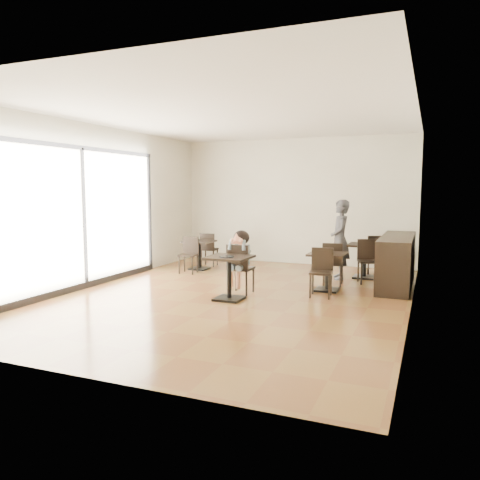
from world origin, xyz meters
The scene contains 23 objects.
floor centered at (0.00, 0.00, 0.00)m, with size 6.00×8.00×0.01m, color brown.
ceiling centered at (0.00, 0.00, 3.20)m, with size 6.00×8.00×0.01m, color silver.
wall_back centered at (0.00, 4.00, 1.60)m, with size 6.00×0.01×3.20m, color beige.
wall_front centered at (0.00, -4.00, 1.60)m, with size 6.00×0.01×3.20m, color beige.
wall_left centered at (-3.00, 0.00, 1.60)m, with size 0.01×8.00×3.20m, color beige.
wall_right centered at (3.00, 0.00, 1.60)m, with size 0.01×8.00×3.20m, color beige.
storefront_window centered at (-2.97, -0.50, 1.40)m, with size 0.04×4.50×2.60m, color white.
child_table centered at (0.03, -0.34, 0.38)m, with size 0.73×0.73×0.77m, color black, non-canonical shape.
child_chair centered at (0.03, 0.21, 0.46)m, with size 0.42×0.42×0.92m, color black, non-canonical shape.
child centered at (0.03, 0.21, 0.58)m, with size 0.42×0.58×1.16m, color gray, non-canonical shape.
plate centered at (0.03, -0.44, 0.78)m, with size 0.26×0.26×0.02m, color black.
pizza_slice centered at (0.03, 0.02, 1.01)m, with size 0.27×0.21×0.06m, color tan, non-canonical shape.
adult_patron centered at (1.46, 2.31, 0.85)m, with size 0.62×0.41×1.70m, color #39383E.
cafe_table_mid centered at (1.46, 1.04, 0.36)m, with size 0.68×0.68×0.72m, color black, non-canonical shape.
cafe_table_left centered at (-1.86, 2.22, 0.35)m, with size 0.65×0.65×0.69m, color black, non-canonical shape.
cafe_table_back centered at (1.95, 2.61, 0.37)m, with size 0.70×0.70×0.74m, color black, non-canonical shape.
chair_mid_a centered at (1.46, 1.59, 0.43)m, with size 0.39×0.39×0.87m, color black, non-canonical shape.
chair_mid_b centered at (1.46, 0.49, 0.43)m, with size 0.39×0.39×0.87m, color black, non-canonical shape.
chair_left_a centered at (-1.86, 2.77, 0.42)m, with size 0.37×0.37×0.83m, color black, non-canonical shape.
chair_left_b centered at (-1.86, 1.67, 0.42)m, with size 0.37×0.37×0.83m, color black, non-canonical shape.
chair_back_a centered at (2.10, 3.16, 0.45)m, with size 0.40×0.40×0.89m, color black, non-canonical shape.
chair_back_b centered at (2.10, 2.06, 0.45)m, with size 0.40×0.40×0.89m, color black, non-canonical shape.
service_counter centered at (2.65, 2.00, 0.50)m, with size 0.60×2.40×1.00m, color black.
Camera 1 is at (3.24, -7.67, 1.94)m, focal length 35.00 mm.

